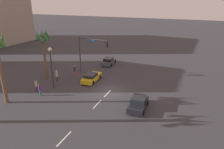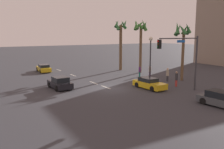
{
  "view_description": "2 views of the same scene",
  "coord_description": "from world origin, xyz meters",
  "views": [
    {
      "loc": [
        -24.36,
        -10.16,
        12.53
      ],
      "look_at": [
        1.35,
        0.19,
        2.05
      ],
      "focal_mm": 32.84,
      "sensor_mm": 36.0,
      "label": 1
    },
    {
      "loc": [
        24.65,
        -14.69,
        6.49
      ],
      "look_at": [
        0.39,
        0.15,
        1.76
      ],
      "focal_mm": 39.21,
      "sensor_mm": 36.0,
      "label": 2
    }
  ],
  "objects": [
    {
      "name": "ground_plane",
      "position": [
        0.0,
        0.0,
        0.0
      ],
      "size": [
        220.0,
        220.0,
        0.0
      ],
      "primitive_type": "plane",
      "color": "#333338"
    },
    {
      "name": "lane_stripe_0",
      "position": [
        -18.0,
        0.0,
        0.01
      ],
      "size": [
        2.33,
        0.14,
        0.01
      ],
      "primitive_type": "cube",
      "color": "silver",
      "rests_on": "ground_plane"
    },
    {
      "name": "lane_stripe_1",
      "position": [
        -11.25,
        0.0,
        0.01
      ],
      "size": [
        2.39,
        0.14,
        0.01
      ],
      "primitive_type": "cube",
      "color": "silver",
      "rests_on": "ground_plane"
    },
    {
      "name": "lane_stripe_2",
      "position": [
        -4.07,
        0.0,
        0.01
      ],
      "size": [
        2.31,
        0.14,
        0.01
      ],
      "primitive_type": "cube",
      "color": "silver",
      "rests_on": "ground_plane"
    },
    {
      "name": "lane_stripe_3",
      "position": [
        -0.79,
        0.0,
        0.01
      ],
      "size": [
        2.25,
        0.14,
        0.01
      ],
      "primitive_type": "cube",
      "color": "silver",
      "rests_on": "ground_plane"
    },
    {
      "name": "car_0",
      "position": [
        -17.26,
        -2.93,
        0.6
      ],
      "size": [
        4.33,
        2.04,
        1.29
      ],
      "color": "gold",
      "rests_on": "ground_plane"
    },
    {
      "name": "car_1",
      "position": [
        -3.13,
        -5.01,
        0.65
      ],
      "size": [
        4.01,
        2.05,
        1.44
      ],
      "color": "black",
      "rests_on": "ground_plane"
    },
    {
      "name": "car_2",
      "position": [
        2.46,
        4.14,
        0.61
      ],
      "size": [
        4.43,
        1.98,
        1.29
      ],
      "color": "gold",
      "rests_on": "ground_plane"
    },
    {
      "name": "car_3",
      "position": [
        11.46,
        4.95,
        0.63
      ],
      "size": [
        4.15,
        2.1,
        1.38
      ],
      "color": "#474C51",
      "rests_on": "ground_plane"
    },
    {
      "name": "traffic_signal",
      "position": [
        5.77,
        6.17,
        4.29
      ],
      "size": [
        0.65,
        5.72,
        6.26
      ],
      "color": "#38383D",
      "rests_on": "ground_plane"
    },
    {
      "name": "streetlamp",
      "position": [
        -2.06,
        8.04,
        4.28
      ],
      "size": [
        0.56,
        0.56,
        6.1
      ],
      "color": "#2D2D33",
      "rests_on": "ground_plane"
    },
    {
      "name": "pedestrian_0",
      "position": [
        0.33,
        9.17,
        0.99
      ],
      "size": [
        0.44,
        0.44,
        1.88
      ],
      "color": "#333338",
      "rests_on": "ground_plane"
    },
    {
      "name": "pedestrian_1",
      "position": [
        3.35,
        7.75,
        1.01
      ],
      "size": [
        0.46,
        0.46,
        1.9
      ],
      "color": "#BF3833",
      "rests_on": "ground_plane"
    },
    {
      "name": "pedestrian_2",
      "position": [
        -3.88,
        9.58,
        0.96
      ],
      "size": [
        0.47,
        0.47,
        1.82
      ],
      "color": "#59266B",
      "rests_on": "ground_plane"
    },
    {
      "name": "pedestrian_3",
      "position": [
        -4.73,
        8.26,
        0.9
      ],
      "size": [
        0.43,
        0.43,
        1.7
      ],
      "color": "#1E7266",
      "rests_on": "ground_plane"
    },
    {
      "name": "palm_tree_0",
      "position": [
        -7.88,
        10.8,
        6.65
      ],
      "size": [
        2.55,
        2.47,
        8.89
      ],
      "color": "brown",
      "rests_on": "ground_plane"
    },
    {
      "name": "palm_tree_1",
      "position": [
        -12.21,
        9.67,
        6.26
      ],
      "size": [
        2.58,
        2.52,
        9.1
      ],
      "color": "brown",
      "rests_on": "ground_plane"
    },
    {
      "name": "palm_tree_2",
      "position": [
        0.68,
        11.4,
        6.16
      ],
      "size": [
        2.46,
        2.47,
        8.21
      ],
      "color": "brown",
      "rests_on": "ground_plane"
    }
  ]
}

